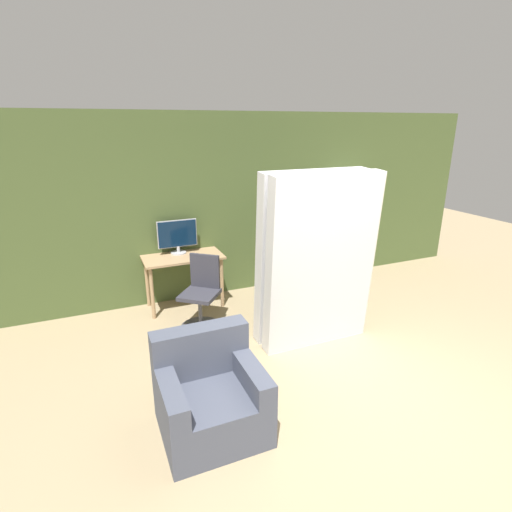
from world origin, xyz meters
TOP-DOWN VIEW (x-y plane):
  - ground_plane at (0.00, 0.00)m, footprint 16.00×16.00m
  - wall_back at (0.00, 3.29)m, footprint 8.00×0.06m
  - desk at (-1.19, 2.98)m, footprint 1.10×0.56m
  - monitor at (-1.21, 3.13)m, footprint 0.56×0.22m
  - office_chair at (-1.13, 2.29)m, footprint 0.62×0.62m
  - bookshelf at (1.50, 3.12)m, footprint 0.71×0.33m
  - mattress_near at (0.04, 1.32)m, footprint 1.33×0.32m
  - mattress_far at (0.04, 1.59)m, footprint 1.33×0.31m
  - armchair at (-1.57, 0.49)m, footprint 0.85×0.80m

SIDE VIEW (x-z plane):
  - ground_plane at x=0.00m, z-range 0.00..0.00m
  - armchair at x=-1.57m, z-range -0.11..0.74m
  - office_chair at x=-1.13m, z-range -0.09..0.86m
  - desk at x=-1.19m, z-range 0.26..1.02m
  - bookshelf at x=1.50m, z-range 0.03..1.70m
  - mattress_far at x=0.04m, z-range 0.00..2.05m
  - mattress_near at x=0.04m, z-range 0.00..2.05m
  - monitor at x=-1.21m, z-range 0.78..1.27m
  - wall_back at x=0.00m, z-range 0.00..2.70m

